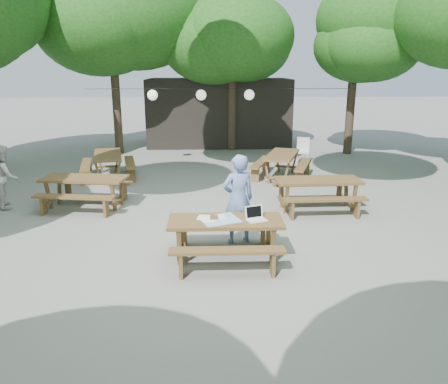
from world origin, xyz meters
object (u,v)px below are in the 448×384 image
picnic_table_nw (85,192)px  second_person (4,176)px  woman (238,199)px  main_picnic_table (226,239)px  plastic_chair (302,156)px

picnic_table_nw → second_person: size_ratio=1.37×
picnic_table_nw → woman: bearing=-25.3°
main_picnic_table → picnic_table_nw: 4.54m
woman → main_picnic_table: bearing=55.3°
picnic_table_nw → woman: 4.28m
second_person → main_picnic_table: bearing=-148.3°
picnic_table_nw → second_person: (-1.93, 0.11, 0.38)m
main_picnic_table → picnic_table_nw: bearing=136.3°
picnic_table_nw → woman: (3.56, -2.33, 0.49)m
main_picnic_table → woman: woman is taller
main_picnic_table → plastic_chair: (3.06, 7.88, -0.13)m
picnic_table_nw → second_person: 1.97m
main_picnic_table → plastic_chair: size_ratio=2.22×
woman → plastic_chair: woman is taller
main_picnic_table → second_person: second_person is taller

